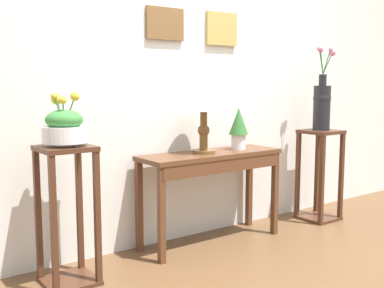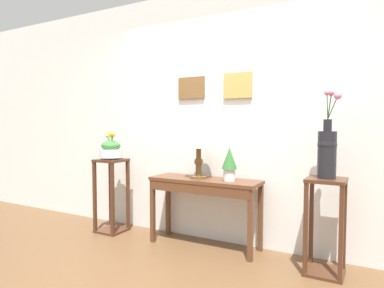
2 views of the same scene
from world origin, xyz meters
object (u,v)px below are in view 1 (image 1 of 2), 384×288
console_table (213,166)px  potted_plant_on_console (239,126)px  table_lamp (204,101)px  planter_bowl_wide_left (64,126)px  flower_vase_tall_right (322,102)px  pedestal_stand_right (319,175)px  pedestal_stand_left (67,216)px

console_table → potted_plant_on_console: bearing=3.5°
table_lamp → potted_plant_on_console: size_ratio=1.61×
potted_plant_on_console → planter_bowl_wide_left: planter_bowl_wide_left is taller
console_table → flower_vase_tall_right: bearing=-3.1°
console_table → planter_bowl_wide_left: 1.28m
pedestal_stand_right → flower_vase_tall_right: bearing=-2.4°
potted_plant_on_console → pedestal_stand_left: 1.58m
pedestal_stand_left → planter_bowl_wide_left: bearing=112.3°
pedestal_stand_right → console_table: bearing=176.9°
console_table → pedestal_stand_left: pedestal_stand_left is taller
table_lamp → flower_vase_tall_right: flower_vase_tall_right is taller
table_lamp → pedestal_stand_right: size_ratio=0.65×
pedestal_stand_left → flower_vase_tall_right: 2.52m
pedestal_stand_left → planter_bowl_wide_left: size_ratio=2.68×
console_table → pedestal_stand_left: (-1.22, -0.07, -0.18)m
console_table → table_lamp: table_lamp is taller
potted_plant_on_console → planter_bowl_wide_left: bearing=-176.8°
planter_bowl_wide_left → console_table: bearing=3.1°
pedestal_stand_right → planter_bowl_wide_left: bearing=180.0°
table_lamp → pedestal_stand_left: bearing=-175.5°
console_table → planter_bowl_wide_left: (-1.22, -0.07, 0.39)m
planter_bowl_wide_left → pedestal_stand_right: planter_bowl_wide_left is taller
console_table → pedestal_stand_right: size_ratio=1.41×
pedestal_stand_left → planter_bowl_wide_left: 0.56m
planter_bowl_wide_left → pedestal_stand_right: bearing=-0.0°
potted_plant_on_console → pedestal_stand_left: (-1.50, -0.08, -0.48)m
potted_plant_on_console → planter_bowl_wide_left: (-1.50, -0.08, 0.09)m
pedestal_stand_left → pedestal_stand_right: size_ratio=1.05×
pedestal_stand_right → table_lamp: bearing=176.0°
planter_bowl_wide_left → flower_vase_tall_right: (2.44, -0.00, 0.09)m
table_lamp → planter_bowl_wide_left: table_lamp is taller
console_table → pedestal_stand_right: pedestal_stand_right is taller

